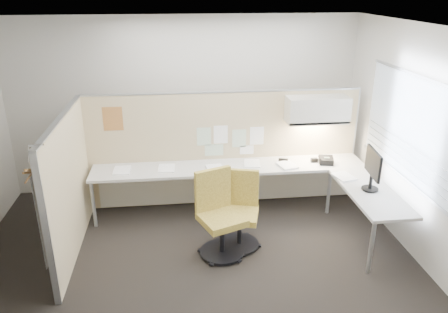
{
  "coord_description": "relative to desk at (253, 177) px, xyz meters",
  "views": [
    {
      "loc": [
        -0.17,
        -4.57,
        3.21
      ],
      "look_at": [
        0.46,
        0.8,
        1.07
      ],
      "focal_mm": 35.0,
      "sensor_mm": 36.0,
      "label": 1
    }
  ],
  "objects": [
    {
      "name": "floor",
      "position": [
        -0.93,
        -1.13,
        -0.61
      ],
      "size": [
        5.5,
        4.5,
        0.01
      ],
      "primitive_type": "cube",
      "color": "black",
      "rests_on": "ground"
    },
    {
      "name": "ceiling",
      "position": [
        -0.93,
        -1.13,
        2.2
      ],
      "size": [
        5.5,
        4.5,
        0.01
      ],
      "primitive_type": "cube",
      "color": "white",
      "rests_on": "wall_back"
    },
    {
      "name": "wall_back",
      "position": [
        -0.93,
        1.12,
        0.8
      ],
      "size": [
        5.5,
        0.02,
        2.8
      ],
      "primitive_type": "cube",
      "color": "beige",
      "rests_on": "ground"
    },
    {
      "name": "wall_front",
      "position": [
        -0.93,
        -3.38,
        0.8
      ],
      "size": [
        5.5,
        0.02,
        2.8
      ],
      "primitive_type": "cube",
      "color": "beige",
      "rests_on": "ground"
    },
    {
      "name": "wall_right",
      "position": [
        1.82,
        -1.13,
        0.8
      ],
      "size": [
        0.02,
        4.5,
        2.8
      ],
      "primitive_type": "cube",
      "color": "beige",
      "rests_on": "ground"
    },
    {
      "name": "window_pane",
      "position": [
        1.79,
        -1.13,
        0.95
      ],
      "size": [
        0.01,
        2.8,
        1.3
      ],
      "primitive_type": "cube",
      "color": "#94A1AC",
      "rests_on": "wall_right"
    },
    {
      "name": "partition_back",
      "position": [
        -0.38,
        0.47,
        0.27
      ],
      "size": [
        4.1,
        0.06,
        1.75
      ],
      "primitive_type": "cube",
      "color": "tan",
      "rests_on": "floor"
    },
    {
      "name": "partition_left",
      "position": [
        -2.43,
        -0.63,
        0.27
      ],
      "size": [
        0.06,
        2.2,
        1.75
      ],
      "primitive_type": "cube",
      "color": "tan",
      "rests_on": "floor"
    },
    {
      "name": "desk",
      "position": [
        0.0,
        0.0,
        0.0
      ],
      "size": [
        4.0,
        2.07,
        0.73
      ],
      "color": "beige",
      "rests_on": "floor"
    },
    {
      "name": "overhead_bin",
      "position": [
        0.97,
        0.26,
        0.91
      ],
      "size": [
        0.9,
        0.36,
        0.38
      ],
      "primitive_type": "cube",
      "color": "beige",
      "rests_on": "partition_back"
    },
    {
      "name": "task_light_strip",
      "position": [
        0.97,
        0.26,
        0.7
      ],
      "size": [
        0.6,
        0.06,
        0.02
      ],
      "primitive_type": "cube",
      "color": "#FFEABF",
      "rests_on": "overhead_bin"
    },
    {
      "name": "pinned_papers",
      "position": [
        -0.3,
        0.44,
        0.43
      ],
      "size": [
        1.01,
        0.0,
        0.47
      ],
      "color": "#8CBF8C",
      "rests_on": "partition_back"
    },
    {
      "name": "poster",
      "position": [
        -1.98,
        0.44,
        0.82
      ],
      "size": [
        0.28,
        0.0,
        0.35
      ],
      "primitive_type": "cube",
      "color": "orange",
      "rests_on": "partition_back"
    },
    {
      "name": "chair_left",
      "position": [
        -0.6,
        -0.92,
        -0.1
      ],
      "size": [
        0.65,
        0.67,
        1.07
      ],
      "rotation": [
        0.0,
        0.0,
        0.38
      ],
      "color": "black",
      "rests_on": "floor"
    },
    {
      "name": "chair_right",
      "position": [
        -0.31,
        -0.77,
        -0.14
      ],
      "size": [
        0.56,
        0.58,
        0.98
      ],
      "rotation": [
        0.0,
        0.0,
        -0.26
      ],
      "color": "black",
      "rests_on": "floor"
    },
    {
      "name": "monitor",
      "position": [
        1.37,
        -0.86,
        0.44
      ],
      "size": [
        0.21,
        0.52,
        0.54
      ],
      "rotation": [
        0.0,
        0.0,
        1.46
      ],
      "color": "black",
      "rests_on": "desk"
    },
    {
      "name": "phone",
      "position": [
        1.09,
        0.07,
        0.18
      ],
      "size": [
        0.24,
        0.23,
        0.12
      ],
      "rotation": [
        0.0,
        0.0,
        -0.2
      ],
      "color": "black",
      "rests_on": "desk"
    },
    {
      "name": "stapler",
      "position": [
        0.49,
        0.21,
        0.15
      ],
      "size": [
        0.15,
        0.08,
        0.05
      ],
      "primitive_type": "cube",
      "rotation": [
        0.0,
        0.0,
        -0.3
      ],
      "color": "black",
      "rests_on": "desk"
    },
    {
      "name": "tape_dispenser",
      "position": [
        0.95,
        0.15,
        0.16
      ],
      "size": [
        0.1,
        0.06,
        0.06
      ],
      "primitive_type": "cube",
      "rotation": [
        0.0,
        0.0,
        -0.0
      ],
      "color": "black",
      "rests_on": "desk"
    },
    {
      "name": "coat_hook",
      "position": [
        -2.51,
        -1.58,
        0.81
      ],
      "size": [
        0.18,
        0.46,
        1.37
      ],
      "color": "silver",
      "rests_on": "partition_left"
    },
    {
      "name": "paper_stack_0",
      "position": [
        -1.88,
        0.13,
        0.14
      ],
      "size": [
        0.24,
        0.3,
        0.03
      ],
      "primitive_type": "cube",
      "rotation": [
        0.0,
        0.0,
        -0.02
      ],
      "color": "white",
      "rests_on": "desk"
    },
    {
      "name": "paper_stack_1",
      "position": [
        -1.25,
        0.14,
        0.14
      ],
      "size": [
        0.25,
        0.31,
        0.02
      ],
      "primitive_type": "cube",
      "rotation": [
        0.0,
        0.0,
        -0.07
      ],
      "color": "white",
      "rests_on": "desk"
    },
    {
      "name": "paper_stack_2",
      "position": [
        -0.56,
        0.02,
        0.14
      ],
      "size": [
        0.26,
        0.32,
        0.03
      ],
      "primitive_type": "cube",
      "rotation": [
        0.0,
        0.0,
        0.1
      ],
      "color": "white",
      "rests_on": "desk"
    },
    {
      "name": "paper_stack_3",
      "position": [
        0.01,
        0.19,
        0.14
      ],
      "size": [
        0.27,
        0.33,
        0.02
      ],
      "primitive_type": "cube",
      "rotation": [
        0.0,
        0.0,
        -0.14
      ],
      "color": "white",
      "rests_on": "desk"
    },
    {
      "name": "paper_stack_4",
      "position": [
        0.5,
        0.04,
        0.14
      ],
      "size": [
        0.3,
        0.35,
        0.03
      ],
      "primitive_type": "cube",
      "rotation": [
        0.0,
        0.0,
        0.25
      ],
      "color": "white",
      "rests_on": "desk"
    },
    {
      "name": "paper_stack_5",
      "position": [
        1.18,
        -0.43,
        0.14
      ],
      "size": [
        0.3,
        0.35,
        0.02
      ],
      "primitive_type": "cube",
      "rotation": [
        0.0,
        0.0,
        0.26
      ],
      "color": "white",
      "rests_on": "desk"
    }
  ]
}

